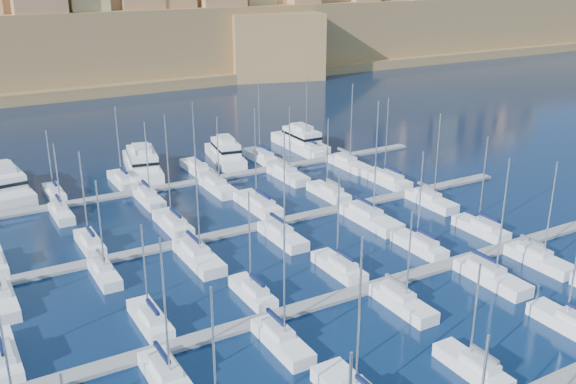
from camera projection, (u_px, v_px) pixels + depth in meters
ground at (308, 251)px, 81.19m from camera, size 600.00×600.00×0.00m
pontoon_mid_near at (365, 289)px, 71.36m from camera, size 84.00×2.00×0.40m
pontoon_mid_far at (270, 224)px, 89.26m from camera, size 84.00×2.00×0.40m
pontoon_far at (207, 180)px, 107.17m from camera, size 84.00×2.00×0.40m
sailboat_3 at (473, 367)px, 56.75m from camera, size 2.34×7.79×10.98m
sailboat_4 at (571, 324)px, 63.51m from camera, size 2.58×8.60×14.64m
sailboat_12 at (2, 357)px, 58.14m from camera, size 2.69×8.95×14.02m
sailboat_13 at (150, 320)px, 64.31m from camera, size 2.41×8.05×11.14m
sailboat_14 at (253, 292)px, 69.56m from camera, size 2.30×7.67×12.47m
sailboat_15 at (339, 267)px, 75.33m from camera, size 2.52×8.40×12.19m
sailboat_16 at (420, 245)px, 81.13m from camera, size 2.52×8.39×13.25m
sailboat_17 at (481, 228)px, 86.29m from camera, size 2.54×8.47×13.62m
sailboat_19 at (168, 379)px, 55.04m from camera, size 2.68×8.94×14.53m
sailboat_20 at (282, 341)px, 60.67m from camera, size 2.50×8.33×13.11m
sailboat_21 at (402, 303)px, 67.50m from camera, size 2.55×8.48×11.51m
sailboat_22 at (491, 277)px, 73.00m from camera, size 2.86×9.52×15.31m
sailboat_23 at (539, 259)px, 77.25m from camera, size 2.66×8.87×13.51m
sailboat_25 at (90, 243)px, 81.87m from camera, size 2.37×7.89×13.04m
sailboat_26 at (173, 223)px, 87.84m from camera, size 2.79×9.31×16.12m
sailboat_27 at (258, 204)px, 94.72m from camera, size 3.17×10.57×15.38m
sailboat_28 at (329, 193)px, 99.70m from camera, size 2.67×8.89×12.69m
sailboat_29 at (387, 179)px, 105.71m from camera, size 2.99×9.98×14.44m
sailboat_30 at (2, 300)px, 68.03m from camera, size 2.66×8.86×14.20m
sailboat_31 at (104, 273)px, 73.87m from camera, size 2.22×7.39×12.45m
sailboat_32 at (198, 256)px, 78.00m from camera, size 3.04×10.13×15.11m
sailboat_33 at (282, 235)px, 84.06m from camera, size 2.75×9.17×15.21m
sailboat_34 at (370, 218)px, 89.71m from camera, size 3.33×11.09×17.75m
sailboat_35 at (431, 201)px, 96.27m from camera, size 2.72×9.07×14.51m
sailboat_37 at (54, 193)px, 99.68m from camera, size 2.31×7.70×10.87m
sailboat_38 at (122, 180)px, 105.32m from camera, size 2.68×8.94×13.21m
sailboat_39 at (197, 168)px, 111.63m from camera, size 2.75×9.16×12.59m
sailboat_40 at (261, 157)px, 117.93m from camera, size 2.92×9.74×14.84m
sailboat_41 at (308, 150)px, 122.16m from camera, size 2.64×8.79×14.90m
sailboat_43 at (61, 213)px, 91.59m from camera, size 2.26×7.54×11.46m
sailboat_44 at (149, 198)px, 97.28m from camera, size 2.53×8.44×12.94m
sailboat_45 at (218, 187)px, 102.25m from camera, size 2.78×9.26×12.54m
sailboat_46 at (288, 175)px, 108.05m from camera, size 2.94×9.80×12.86m
sailboat_47 at (348, 163)px, 113.98m from camera, size 2.90×9.66×15.36m
motor_yacht_a at (3, 183)px, 100.84m from camera, size 7.31×18.92×5.25m
motor_yacht_b at (142, 163)px, 110.82m from camera, size 8.31×17.73×5.25m
motor_yacht_c at (225, 153)px, 116.78m from camera, size 6.49×14.57×5.25m
motor_yacht_d at (300, 140)px, 125.01m from camera, size 4.79×15.39×5.25m
fortified_city at (49, 28)px, 202.50m from camera, size 460.00×108.95×59.52m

